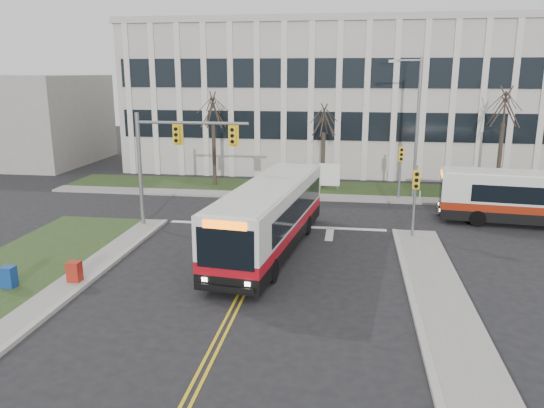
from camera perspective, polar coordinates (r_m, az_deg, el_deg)
The scene contains 19 objects.
ground at distance 21.69m, azimuth -2.63°, elevation -8.42°, with size 120.00×120.00×0.00m, color black.
sidewalk_west at distance 20.04m, azimuth -26.13°, elevation -11.67°, with size 1.20×26.00×0.14m, color #9E9B93.
sidewalk_east at distance 17.18m, azimuth 20.13°, elevation -15.43°, with size 2.00×26.00×0.14m, color #9E9B93.
sidewalk_cross at distance 35.83m, azimuth 9.97°, elevation 0.56°, with size 44.00×1.60×0.14m, color #9E9B93.
building_lawn at distance 38.56m, azimuth 9.88°, elevation 1.50°, with size 44.00×5.00×0.12m, color #26401B.
office_building at distance 49.73m, azimuth 9.89°, elevation 11.18°, with size 40.00×16.00×12.00m, color beige.
building_annex at distance 54.76m, azimuth -24.96°, elevation 8.25°, with size 12.00×12.00×8.00m, color #9E9B93.
mast_arm_signal at distance 28.76m, azimuth -11.05°, elevation 5.73°, with size 6.11×0.38×6.20m.
signal_pole_near at distance 27.38m, azimuth 15.15°, elevation 1.35°, with size 0.34×0.39×3.80m.
signal_pole_far at distance 35.69m, azimuth 13.67°, elevation 4.31°, with size 0.34×0.39×3.80m.
streetlight at distance 36.23m, azimuth 15.13°, elevation 8.66°, with size 2.15×0.25×9.20m.
directory_sign at distance 37.86m, azimuth 6.18°, elevation 3.12°, with size 1.50×0.12×2.00m.
tree_left at distance 39.05m, azimuth -6.37°, elevation 9.87°, with size 1.80×1.80×7.70m.
tree_mid at distance 38.06m, azimuth 5.61°, elevation 8.84°, with size 1.80×1.80×6.82m.
tree_right at distance 39.06m, azimuth 23.74°, elevation 9.38°, with size 1.80×1.80×8.25m.
bus_main at distance 24.88m, azimuth -0.25°, elevation -1.57°, with size 2.58×11.90×3.17m, color silver, non-canonical shape.
bus_cross at distance 32.65m, azimuth 27.14°, elevation 0.36°, with size 2.34×10.79×2.88m, color silver, non-canonical shape.
newspaper_box_blue at distance 23.19m, azimuth -26.45°, elevation -7.17°, with size 0.50×0.45×0.95m, color navy.
newspaper_box_red at distance 22.73m, azimuth -20.47°, elevation -6.98°, with size 0.50×0.45×0.95m, color #9F2014.
Camera 1 is at (3.93, -19.67, 8.27)m, focal length 35.00 mm.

